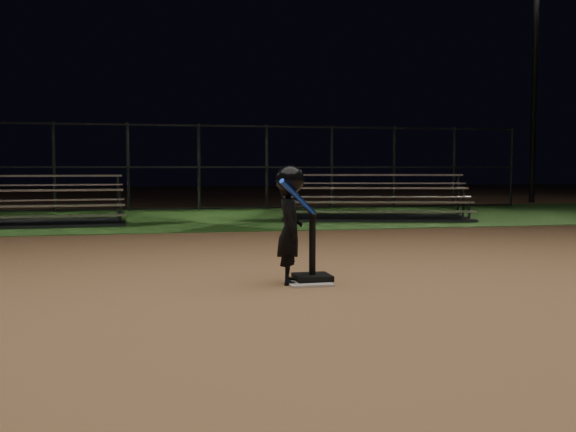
# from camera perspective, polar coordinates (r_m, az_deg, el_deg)

# --- Properties ---
(ground) EXTENTS (80.00, 80.00, 0.00)m
(ground) POSITION_cam_1_polar(r_m,az_deg,el_deg) (7.22, 1.72, -5.70)
(ground) COLOR #A7764B
(ground) RESTS_ON ground
(grass_strip) EXTENTS (60.00, 8.00, 0.01)m
(grass_strip) POSITION_cam_1_polar(r_m,az_deg,el_deg) (17.03, -6.53, -0.10)
(grass_strip) COLOR #25501A
(grass_strip) RESTS_ON ground
(home_plate) EXTENTS (0.45, 0.45, 0.02)m
(home_plate) POSITION_cam_1_polar(r_m,az_deg,el_deg) (7.22, 1.72, -5.60)
(home_plate) COLOR beige
(home_plate) RESTS_ON ground
(batting_tee) EXTENTS (0.38, 0.38, 0.74)m
(batting_tee) POSITION_cam_1_polar(r_m,az_deg,el_deg) (7.31, 2.04, -4.33)
(batting_tee) COLOR black
(batting_tee) RESTS_ON home_plate
(child_batter) EXTENTS (0.47, 0.55, 1.25)m
(child_batter) POSITION_cam_1_polar(r_m,az_deg,el_deg) (7.15, 0.16, -0.43)
(child_batter) COLOR black
(child_batter) RESTS_ON ground
(bleacher_left) EXTENTS (4.50, 2.41, 1.07)m
(bleacher_left) POSITION_cam_1_polar(r_m,az_deg,el_deg) (15.66, -21.58, 0.08)
(bleacher_left) COLOR silver
(bleacher_left) RESTS_ON ground
(bleacher_right) EXTENTS (4.77, 3.13, 1.07)m
(bleacher_right) POSITION_cam_1_polar(r_m,az_deg,el_deg) (16.43, 7.28, 0.50)
(bleacher_right) COLOR silver
(bleacher_right) RESTS_ON ground
(backstop_fence) EXTENTS (20.08, 0.08, 2.50)m
(backstop_fence) POSITION_cam_1_polar(r_m,az_deg,el_deg) (19.98, -7.44, 4.07)
(backstop_fence) COLOR #38383D
(backstop_fence) RESTS_ON ground
(light_pole_right) EXTENTS (0.90, 0.53, 8.30)m
(light_pole_right) POSITION_cam_1_polar(r_m,az_deg,el_deg) (26.07, 19.99, 11.99)
(light_pole_right) COLOR #2D2D30
(light_pole_right) RESTS_ON ground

